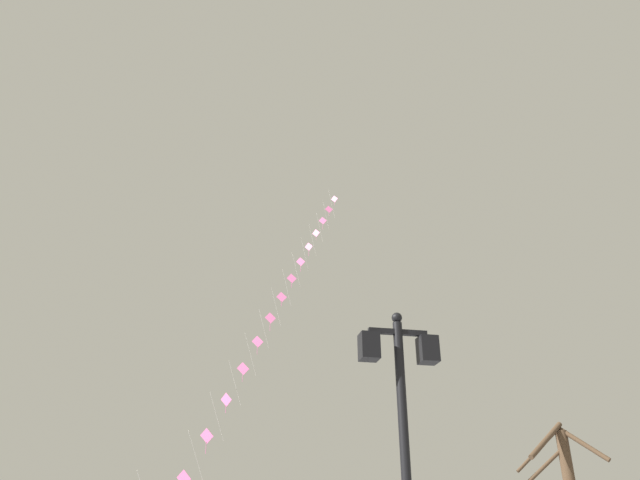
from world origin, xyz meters
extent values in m
cylinder|color=black|center=(1.62, 7.40, 2.16)|extent=(0.14, 0.14, 4.33)
sphere|color=black|center=(1.62, 7.40, 4.41)|extent=(0.16, 0.16, 0.16)
cube|color=black|center=(1.62, 7.40, 4.18)|extent=(0.92, 0.08, 0.08)
cube|color=black|center=(1.16, 7.40, 3.93)|extent=(0.28, 0.28, 0.40)
cube|color=beige|center=(1.16, 7.40, 3.93)|extent=(0.19, 0.19, 0.30)
cube|color=black|center=(2.08, 7.40, 3.93)|extent=(0.28, 0.28, 0.40)
cube|color=beige|center=(2.08, 7.40, 3.93)|extent=(0.19, 0.19, 0.30)
cylinder|color=silver|center=(-1.21, 19.23, 3.71)|extent=(0.61, 1.03, 1.40)
cylinder|color=silver|center=(-0.62, 20.24, 5.10)|extent=(0.61, 1.03, 1.40)
cylinder|color=silver|center=(-0.03, 21.25, 6.48)|extent=(0.61, 1.03, 1.40)
cylinder|color=silver|center=(0.56, 22.26, 7.87)|extent=(0.61, 1.03, 1.40)
cylinder|color=silver|center=(1.15, 23.27, 9.26)|extent=(0.61, 1.03, 1.40)
cylinder|color=silver|center=(1.74, 24.28, 10.64)|extent=(0.61, 1.03, 1.40)
cylinder|color=silver|center=(2.33, 25.29, 12.03)|extent=(0.61, 1.03, 1.40)
cylinder|color=silver|center=(2.92, 26.31, 13.42)|extent=(0.61, 1.03, 1.40)
cylinder|color=silver|center=(3.51, 27.32, 14.80)|extent=(0.61, 1.03, 1.40)
cylinder|color=silver|center=(4.09, 28.33, 16.19)|extent=(0.61, 1.03, 1.40)
cylinder|color=silver|center=(4.68, 29.34, 17.58)|extent=(0.61, 1.03, 1.40)
cylinder|color=silver|center=(5.27, 30.35, 18.96)|extent=(0.61, 1.03, 1.40)
cylinder|color=silver|center=(5.86, 31.36, 20.35)|extent=(0.61, 1.03, 1.40)
cube|color=pink|center=(-1.50, 18.73, 3.02)|extent=(0.44, 0.26, 0.50)
cube|color=pink|center=(-0.91, 19.74, 4.40)|extent=(0.43, 0.27, 0.50)
cylinder|color=pink|center=(-0.91, 19.74, 4.03)|extent=(0.03, 0.04, 0.36)
cube|color=pink|center=(-0.32, 20.75, 5.79)|extent=(0.38, 0.34, 0.50)
cylinder|color=pink|center=(-0.32, 20.75, 5.46)|extent=(0.05, 0.05, 0.27)
cube|color=pink|center=(0.27, 21.76, 7.18)|extent=(0.46, 0.22, 0.50)
cylinder|color=pink|center=(0.27, 21.76, 6.83)|extent=(0.03, 0.03, 0.30)
cube|color=pink|center=(0.85, 22.77, 8.56)|extent=(0.46, 0.22, 0.50)
cylinder|color=pink|center=(0.85, 22.77, 8.20)|extent=(0.03, 0.03, 0.33)
cube|color=pink|center=(1.44, 23.78, 9.95)|extent=(0.47, 0.18, 0.50)
cylinder|color=pink|center=(1.44, 23.78, 9.56)|extent=(0.02, 0.03, 0.39)
cube|color=pink|center=(2.03, 24.79, 11.34)|extent=(0.47, 0.19, 0.50)
cylinder|color=pink|center=(2.03, 24.79, 11.02)|extent=(0.02, 0.03, 0.25)
cube|color=pink|center=(2.62, 25.80, 12.72)|extent=(0.47, 0.19, 0.50)
cylinder|color=pink|center=(2.62, 25.80, 12.39)|extent=(0.03, 0.04, 0.28)
cube|color=pink|center=(3.21, 26.81, 14.11)|extent=(0.44, 0.26, 0.50)
cylinder|color=pink|center=(3.21, 26.81, 13.74)|extent=(0.03, 0.04, 0.35)
cube|color=pink|center=(3.80, 27.82, 15.50)|extent=(0.38, 0.35, 0.50)
cylinder|color=pink|center=(3.80, 27.82, 15.13)|extent=(0.03, 0.03, 0.35)
cube|color=pink|center=(4.39, 28.83, 16.88)|extent=(0.37, 0.35, 0.50)
cylinder|color=pink|center=(4.39, 28.83, 16.57)|extent=(0.04, 0.04, 0.24)
cube|color=pink|center=(4.98, 29.84, 18.27)|extent=(0.44, 0.25, 0.50)
cylinder|color=pink|center=(4.98, 29.84, 17.88)|extent=(0.04, 0.05, 0.39)
cube|color=pink|center=(5.57, 30.85, 19.66)|extent=(0.48, 0.16, 0.50)
cylinder|color=pink|center=(5.57, 30.85, 19.30)|extent=(0.03, 0.06, 0.32)
cube|color=pink|center=(6.16, 31.86, 21.04)|extent=(0.38, 0.34, 0.50)
cylinder|color=pink|center=(6.16, 31.86, 20.72)|extent=(0.03, 0.03, 0.26)
cylinder|color=#4C3826|center=(7.32, 11.76, 3.29)|extent=(0.69, 0.89, 0.83)
cylinder|color=#4C3826|center=(6.47, 12.24, 3.23)|extent=(1.19, 0.25, 1.04)
cylinder|color=#4C3826|center=(6.46, 11.88, 3.37)|extent=(1.26, 0.68, 0.92)
cylinder|color=#4C3826|center=(6.48, 12.29, 2.79)|extent=(1.20, 0.36, 1.00)
camera|label=1|loc=(-1.23, -1.04, 1.35)|focal=34.04mm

